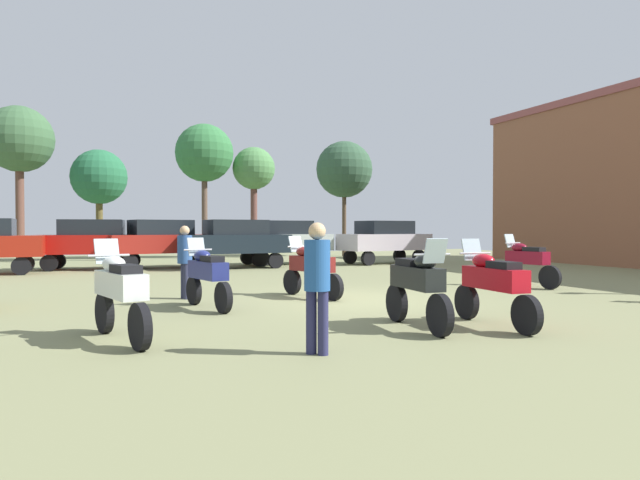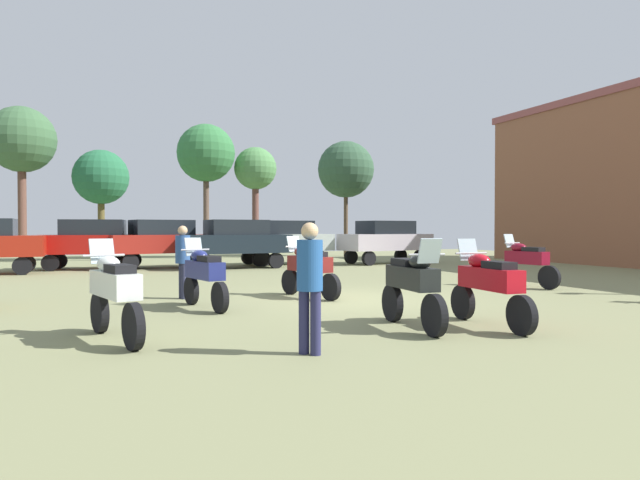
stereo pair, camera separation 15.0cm
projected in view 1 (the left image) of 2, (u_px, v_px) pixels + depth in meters
ground_plane at (348, 300)px, 12.96m from camera, size 44.00×52.00×0.02m
motorcycle_2 at (207, 274)px, 11.41m from camera, size 0.73×2.09×1.45m
motorcycle_3 at (526, 261)px, 15.67m from camera, size 0.68×2.09×1.48m
motorcycle_4 at (311, 267)px, 13.31m from camera, size 0.83×2.15×1.45m
motorcycle_5 at (493, 283)px, 9.34m from camera, size 0.62×2.25×1.46m
motorcycle_6 at (120, 291)px, 8.12m from camera, size 0.80×2.20×1.48m
motorcycle_8 at (417, 284)px, 9.11m from camera, size 0.62×2.15×1.49m
car_1 at (236, 240)px, 22.97m from camera, size 4.45×2.20×2.00m
car_2 at (283, 239)px, 25.45m from camera, size 4.44×2.18×2.00m
car_3 at (385, 239)px, 26.10m from camera, size 4.52×2.43×2.00m
car_4 at (93, 240)px, 22.41m from camera, size 4.51×2.39×2.00m
car_6 at (161, 240)px, 23.15m from camera, size 4.56×2.58×2.00m
person_1 at (317, 278)px, 7.24m from camera, size 0.48×0.48×1.72m
person_2 at (185, 256)px, 13.00m from camera, size 0.39×0.39×1.71m
tree_1 at (99, 178)px, 28.62m from camera, size 2.80×2.80×5.70m
tree_2 at (19, 141)px, 27.35m from camera, size 3.23×3.23×7.65m
tree_4 at (254, 170)px, 31.64m from camera, size 2.40×2.40×6.26m
tree_5 at (204, 154)px, 30.60m from camera, size 3.17×3.17×7.38m
tree_7 at (344, 170)px, 33.18m from camera, size 3.35×3.35×6.84m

